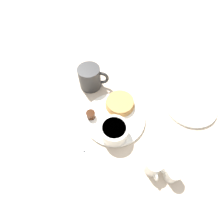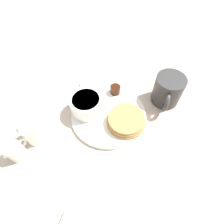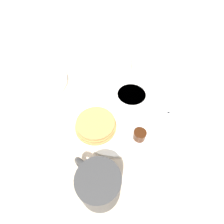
{
  "view_description": "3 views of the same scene",
  "coord_description": "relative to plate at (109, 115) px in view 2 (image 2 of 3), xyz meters",
  "views": [
    {
      "loc": [
        -0.32,
        0.14,
        0.6
      ],
      "look_at": [
        0.01,
        0.01,
        0.04
      ],
      "focal_mm": 28.0,
      "sensor_mm": 36.0,
      "label": 1
    },
    {
      "loc": [
        -0.04,
        -0.31,
        0.47
      ],
      "look_at": [
        0.01,
        -0.01,
        0.04
      ],
      "focal_mm": 28.0,
      "sensor_mm": 36.0,
      "label": 2
    },
    {
      "loc": [
        0.28,
        0.09,
        0.44
      ],
      "look_at": [
        -0.0,
        -0.01,
        0.03
      ],
      "focal_mm": 28.0,
      "sensor_mm": 36.0,
      "label": 3
    }
  ],
  "objects": [
    {
      "name": "fork",
      "position": [
        -0.07,
        0.15,
        -0.0
      ],
      "size": [
        0.14,
        0.02,
        0.0
      ],
      "color": "silver",
      "rests_on": "ground_plane"
    },
    {
      "name": "creamer_pitcher_near",
      "position": [
        -0.22,
        -0.04,
        0.03
      ],
      "size": [
        0.08,
        0.05,
        0.07
      ],
      "color": "white",
      "rests_on": "ground_plane"
    },
    {
      "name": "bowl",
      "position": [
        -0.06,
        0.03,
        0.03
      ],
      "size": [
        0.1,
        0.1,
        0.05
      ],
      "color": "white",
      "rests_on": "plate"
    },
    {
      "name": "syrup_cup",
      "position": [
        0.04,
        0.08,
        0.02
      ],
      "size": [
        0.03,
        0.03,
        0.03
      ],
      "color": "#38190A",
      "rests_on": "plate"
    },
    {
      "name": "ground_plane",
      "position": [
        0.0,
        0.0,
        -0.01
      ],
      "size": [
        4.0,
        4.0,
        0.0
      ],
      "primitive_type": "plane",
      "color": "#C6B299"
    },
    {
      "name": "coffee_mug",
      "position": [
        0.2,
        0.03,
        0.04
      ],
      "size": [
        0.09,
        0.12,
        0.1
      ],
      "color": "#333333",
      "rests_on": "ground_plane"
    },
    {
      "name": "pancake_stack",
      "position": [
        0.05,
        -0.04,
        0.02
      ],
      "size": [
        0.12,
        0.12,
        0.03
      ],
      "color": "#B78447",
      "rests_on": "plate"
    },
    {
      "name": "butter_ramekin",
      "position": [
        -0.07,
        0.05,
        0.02
      ],
      "size": [
        0.04,
        0.04,
        0.04
      ],
      "color": "white",
      "rests_on": "plate"
    },
    {
      "name": "plate",
      "position": [
        0.0,
        0.0,
        0.0
      ],
      "size": [
        0.24,
        0.24,
        0.01
      ],
      "color": "white",
      "rests_on": "ground_plane"
    },
    {
      "name": "creamer_pitcher_far",
      "position": [
        -0.27,
        -0.09,
        0.02
      ],
      "size": [
        0.05,
        0.06,
        0.06
      ],
      "color": "white",
      "rests_on": "ground_plane"
    }
  ]
}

